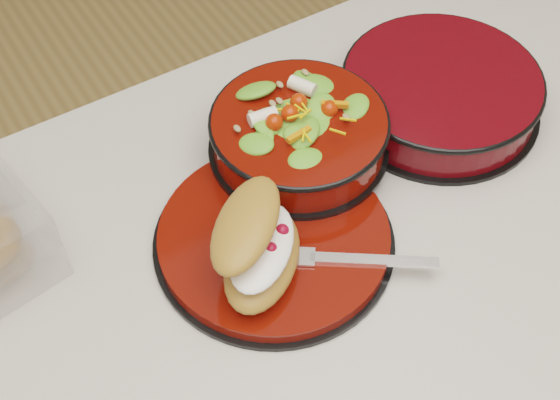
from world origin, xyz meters
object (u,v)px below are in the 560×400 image
dinner_plate (275,238)px  extra_bowl (440,91)px  croissant (259,245)px  fork (351,259)px  salad_bowl (299,130)px

dinner_plate → extra_bowl: bearing=14.0°
croissant → extra_bowl: size_ratio=0.61×
fork → extra_bowl: extra_bowl is taller
fork → extra_bowl: size_ratio=0.59×
dinner_plate → fork: (0.05, -0.07, 0.01)m
dinner_plate → fork: size_ratio=1.76×
dinner_plate → extra_bowl: 0.28m
croissant → fork: bearing=-70.9°
extra_bowl → croissant: bearing=-162.9°
salad_bowl → fork: 0.16m
extra_bowl → fork: bearing=-148.6°
fork → extra_bowl: bearing=-23.8°
dinner_plate → salad_bowl: (0.08, 0.09, 0.04)m
fork → extra_bowl: 0.27m
salad_bowl → croissant: (-0.12, -0.11, 0.00)m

